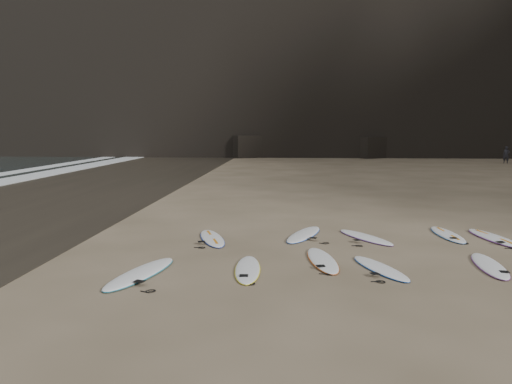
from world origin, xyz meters
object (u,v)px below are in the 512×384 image
surfboard_7 (365,237)px  surfboard_8 (448,234)px  surfboard_3 (380,268)px  surfboard_5 (212,238)px  surfboard_0 (141,273)px  surfboard_2 (322,260)px  surfboard_9 (494,238)px  surfboard_6 (304,234)px  person_a (506,155)px  surfboard_4 (489,265)px  surfboard_1 (248,269)px

surfboard_7 → surfboard_8: bearing=-17.0°
surfboard_7 → surfboard_3: bearing=-121.7°
surfboard_5 → surfboard_8: 7.18m
surfboard_0 → surfboard_2: size_ratio=1.11×
surfboard_9 → surfboard_6: bearing=169.4°
surfboard_8 → person_a: size_ratio=1.51×
surfboard_5 → surfboard_6: 2.81m
surfboard_3 → surfboard_4: surfboard_4 is taller
surfboard_5 → surfboard_4: bearing=-37.3°
surfboard_2 → surfboard_4: 3.92m
surfboard_6 → surfboard_0: bearing=-111.4°
surfboard_3 → surfboard_1: bearing=164.4°
surfboard_4 → surfboard_7: bearing=135.8°
surfboard_1 → surfboard_5: 3.44m
surfboard_4 → surfboard_8: surfboard_8 is taller
surfboard_2 → surfboard_4: (3.92, -0.25, -0.00)m
surfboard_6 → surfboard_5: bearing=-146.3°
surfboard_0 → surfboard_6: surfboard_0 is taller
surfboard_0 → person_a: 44.60m
surfboard_7 → surfboard_8: (2.57, 0.53, 0.00)m
surfboard_4 → surfboard_6: surfboard_6 is taller
surfboard_2 → person_a: (19.71, 36.28, 0.76)m
surfboard_1 → surfboard_3: surfboard_1 is taller
surfboard_8 → surfboard_9: 1.28m
surfboard_5 → surfboard_9: bearing=-13.7°
surfboard_2 → surfboard_9: bearing=20.8°
surfboard_3 → surfboard_7: surfboard_7 is taller
surfboard_6 → person_a: size_ratio=1.62×
surfboard_5 → person_a: size_ratio=1.52×
surfboard_0 → surfboard_7: 6.95m
surfboard_6 → surfboard_8: 4.40m
person_a → surfboard_4: bearing=-85.0°
person_a → surfboard_0: bearing=-93.9°
surfboard_5 → surfboard_6: (2.72, 0.70, 0.00)m
surfboard_6 → surfboard_8: size_ratio=1.07×
surfboard_6 → surfboard_7: bearing=10.8°
surfboard_3 → person_a: size_ratio=1.40×
surfboard_2 → surfboard_6: surfboard_6 is taller
surfboard_8 → person_a: person_a is taller
surfboard_6 → surfboard_9: bearing=17.9°
surfboard_5 → surfboard_6: size_ratio=0.93×
surfboard_8 → person_a: 36.58m
surfboard_2 → surfboard_3: size_ratio=1.09×
surfboard_1 → surfboard_4: size_ratio=0.98×
surfboard_3 → surfboard_8: bearing=34.0°
surfboard_1 → surfboard_3: 3.08m
surfboard_9 → person_a: person_a is taller
surfboard_1 → surfboard_4: (5.69, 0.66, 0.00)m
surfboard_0 → surfboard_3: (5.43, 0.77, -0.01)m
surfboard_2 → surfboard_7: surfboard_2 is taller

